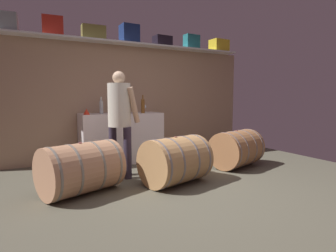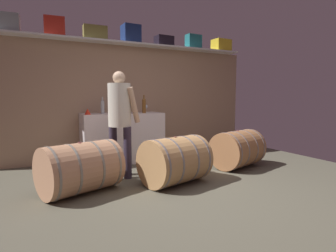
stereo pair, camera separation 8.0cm
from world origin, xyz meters
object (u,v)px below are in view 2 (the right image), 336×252
Objects in this scene: toolcase_olive at (95,33)px; toolcase_teal at (193,42)px; wine_bottle_amber at (144,105)px; wine_bottle_dark at (127,106)px; wine_barrel_far at (80,168)px; toolcase_yellow at (221,46)px; wine_barrel_near at (175,160)px; winemaker_pouring at (120,113)px; toolcase_black at (164,41)px; work_cabinet at (123,137)px; toolcase_grey at (7,23)px; wine_glass at (146,107)px; wine_barrel_flank at (238,149)px; red_funnel at (88,112)px; toolcase_navy at (131,34)px; toolcase_red at (54,27)px; wine_bottle_clear at (103,106)px.

toolcase_olive is 1.29× the size of toolcase_teal.
wine_bottle_dark is (-0.20, 0.40, -0.02)m from wine_bottle_amber.
toolcase_olive is 2.68m from wine_barrel_far.
wine_bottle_dark is at bearing 175.79° from toolcase_yellow.
winemaker_pouring is at bearing 116.98° from wine_barrel_near.
work_cabinet is (-0.96, -0.22, -1.88)m from toolcase_black.
toolcase_yellow is at bearing 6.44° from wine_barrel_far.
toolcase_grey is 2.47× the size of wine_glass.
toolcase_olive is 3.27m from wine_barrel_flank.
red_funnel is at bearing -168.26° from toolcase_black.
toolcase_navy reaches higher than wine_bottle_dark.
winemaker_pouring is (-0.59, 0.65, 0.64)m from wine_barrel_near.
toolcase_black is at bearing 97.53° from wine_barrel_flank.
toolcase_navy reaches higher than wine_bottle_amber.
toolcase_olive is 1.45m from wine_bottle_dark.
toolcase_grey is at bearing 159.77° from red_funnel.
toolcase_red is at bearing 3.36° from toolcase_grey.
red_funnel is at bearing -119.13° from toolcase_olive.
wine_bottle_dark is 2.13m from wine_barrel_far.
wine_barrel_flank is (1.15, -1.38, -0.70)m from wine_glass.
toolcase_olive reaches higher than wine_barrel_flank.
wine_bottle_dark is (-2.21, 0.01, -1.33)m from toolcase_yellow.
toolcase_grey is 1.97m from wine_bottle_clear.
wine_bottle_amber is (-0.59, -0.40, -1.27)m from toolcase_black.
winemaker_pouring is at bearing -87.57° from wine_bottle_clear.
winemaker_pouring is at bearing -53.19° from toolcase_red.
red_funnel is at bearing -40.36° from toolcase_red.
wine_bottle_clear is 1.72m from wine_barrel_far.
toolcase_black is 1.46m from wine_bottle_amber.
wine_bottle_clear is at bearing -164.17° from toolcase_navy.
wine_glass is 0.15× the size of wine_barrel_flank.
work_cabinet is at bearing -126.19° from wine_bottle_dark.
toolcase_yellow is at bearing -3.83° from toolcase_teal.
winemaker_pouring reaches higher than wine_glass.
toolcase_yellow is at bearing 3.58° from toolcase_red.
toolcase_yellow reaches higher than toolcase_black.
toolcase_olive is 2.06m from toolcase_teal.
wine_glass is at bearing -20.99° from wine_bottle_dark.
wine_glass is (0.14, 0.27, -0.04)m from wine_bottle_amber.
wine_bottle_clear is at bearing 165.50° from wine_bottle_amber.
toolcase_grey is 4.28m from wine_barrel_flank.
wine_bottle_amber is at bearing -116.54° from wine_glass.
wine_bottle_dark is at bearing 3.56° from toolcase_grey.
toolcase_yellow is at bearing 5.28° from work_cabinet.
wine_bottle_amber is at bearing -7.03° from toolcase_grey.
winemaker_pouring is at bearing -127.63° from wine_glass.
toolcase_teal is at bearing 3.36° from toolcase_grey.
work_cabinet is at bearing -176.25° from toolcase_teal.
toolcase_olive is at bearing 3.36° from toolcase_grey.
wine_barrel_near is at bearing -130.76° from toolcase_teal.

